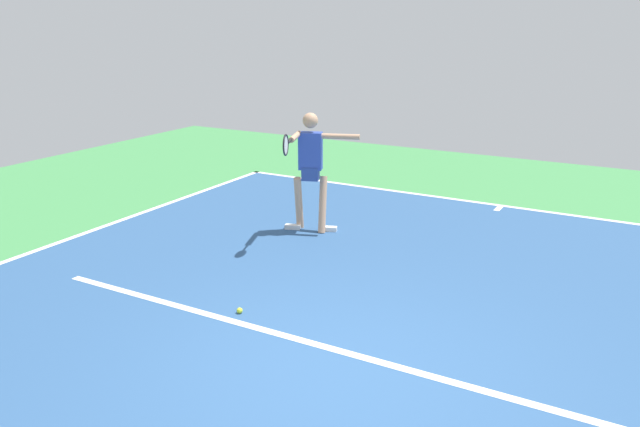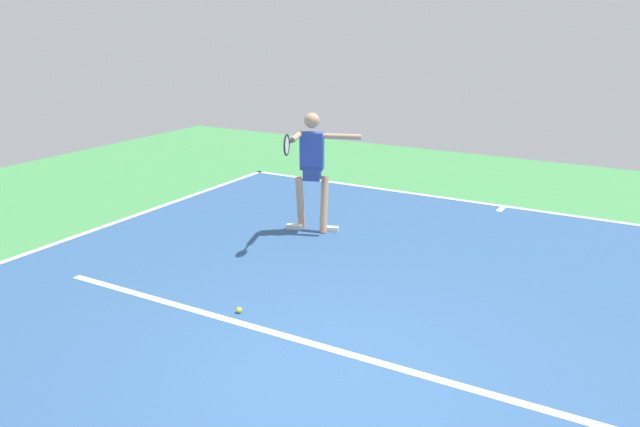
% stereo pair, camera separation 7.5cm
% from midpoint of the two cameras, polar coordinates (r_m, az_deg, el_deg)
% --- Properties ---
extents(ground_plane, '(20.54, 20.54, 0.00)m').
position_cam_midpoint_polar(ground_plane, '(5.83, 1.05, -14.58)').
color(ground_plane, '#428E4C').
extents(court_surface, '(10.38, 12.46, 0.00)m').
position_cam_midpoint_polar(court_surface, '(5.82, 1.05, -14.56)').
color(court_surface, '#2D5484').
rests_on(court_surface, ground_plane).
extents(court_line_baseline_near, '(10.38, 0.10, 0.01)m').
position_cam_midpoint_polar(court_line_baseline_near, '(11.23, 16.05, 0.71)').
color(court_line_baseline_near, white).
rests_on(court_line_baseline_near, ground_plane).
extents(court_line_service, '(7.78, 0.10, 0.01)m').
position_cam_midpoint_polar(court_line_service, '(6.13, 2.87, -12.80)').
color(court_line_service, white).
rests_on(court_line_service, ground_plane).
extents(court_line_centre_mark, '(0.10, 0.30, 0.01)m').
position_cam_midpoint_polar(court_line_centre_mark, '(11.04, 15.81, 0.45)').
color(court_line_centre_mark, white).
rests_on(court_line_centre_mark, ground_plane).
extents(tennis_player, '(1.09, 1.34, 1.81)m').
position_cam_midpoint_polar(tennis_player, '(9.23, -1.11, 4.55)').
color(tennis_player, tan).
rests_on(tennis_player, ground_plane).
extents(tennis_ball_near_service_line, '(0.07, 0.07, 0.07)m').
position_cam_midpoint_polar(tennis_ball_near_service_line, '(6.97, -7.67, -8.78)').
color(tennis_ball_near_service_line, '#CCE033').
rests_on(tennis_ball_near_service_line, ground_plane).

